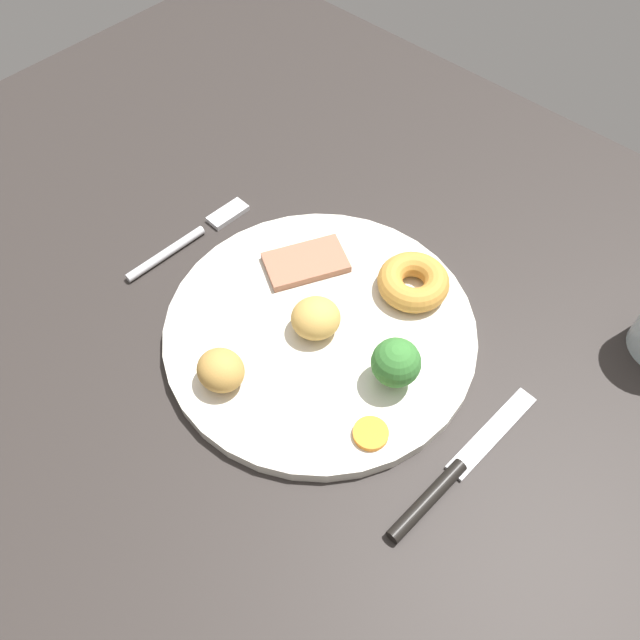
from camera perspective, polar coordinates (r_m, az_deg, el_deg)
The scene contains 10 objects.
dining_table at distance 61.64cm, azimuth 2.95°, elevation -1.92°, with size 120.00×84.00×3.60cm, color #2B2623.
dinner_plate at distance 59.24cm, azimuth 0.00°, elevation -0.95°, with size 29.01×29.01×1.40cm, color silver.
meat_slice_main at distance 62.89cm, azimuth -1.29°, elevation 5.20°, with size 7.93×4.67×0.80cm, color #9E664C.
yorkshire_pudding at distance 60.90cm, azimuth 8.38°, elevation 3.40°, with size 6.87×6.87×2.43cm, color #C68938.
roast_potato_left at distance 54.79cm, azimuth -8.91°, elevation -4.48°, with size 4.27×3.93×3.39cm, color #BC8C42.
roast_potato_right at distance 57.07cm, azimuth -0.38°, elevation 0.17°, with size 4.31×4.53×3.47cm, color tan.
carrot_coin_front at distance 53.12cm, azimuth 4.57°, elevation -10.13°, with size 2.99×2.99×0.55cm, color orange.
broccoli_floret at distance 53.66cm, azimuth 6.84°, elevation -3.85°, with size 4.27×4.27×4.94cm.
fork at distance 68.41cm, azimuth -11.40°, elevation 7.36°, with size 2.18×15.30×0.90cm.
knife at distance 54.04cm, azimuth 11.91°, elevation -13.26°, with size 2.34×18.55×1.20cm.
Camera 1 is at (20.72, -26.94, 53.23)cm, focal length 35.62 mm.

